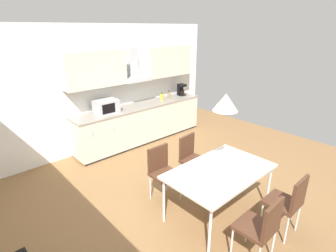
{
  "coord_description": "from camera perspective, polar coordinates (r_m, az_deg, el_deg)",
  "views": [
    {
      "loc": [
        -2.43,
        -2.52,
        2.58
      ],
      "look_at": [
        0.38,
        0.57,
        1.0
      ],
      "focal_mm": 28.0,
      "sensor_mm": 36.0,
      "label": 1
    }
  ],
  "objects": [
    {
      "name": "upper_wall_cabinets",
      "position": [
        6.06,
        -7.25,
        13.02
      ],
      "size": [
        3.27,
        0.4,
        0.72
      ],
      "color": "beige"
    },
    {
      "name": "chair_near_left",
      "position": [
        3.27,
        19.84,
        -19.6
      ],
      "size": [
        0.41,
        0.41,
        0.87
      ],
      "color": "#4C2D1E",
      "rests_on": "ground_plane"
    },
    {
      "name": "wall_back",
      "position": [
        5.81,
        -16.69,
        7.42
      ],
      "size": [
        6.55,
        0.1,
        2.66
      ],
      "primitive_type": "cube",
      "color": "white",
      "rests_on": "ground_plane"
    },
    {
      "name": "microwave",
      "position": [
        5.63,
        -13.29,
        4.17
      ],
      "size": [
        0.48,
        0.35,
        0.28
      ],
      "color": "#ADADB2",
      "rests_on": "kitchen_counter"
    },
    {
      "name": "backsplash_tile",
      "position": [
        6.31,
        -7.81,
        7.21
      ],
      "size": [
        3.27,
        0.02,
        0.48
      ],
      "primitive_type": "cube",
      "color": "silver",
      "rests_on": "kitchen_counter"
    },
    {
      "name": "coffee_maker",
      "position": [
        6.97,
        2.88,
        7.92
      ],
      "size": [
        0.18,
        0.19,
        0.3
      ],
      "color": "black",
      "rests_on": "kitchen_counter"
    },
    {
      "name": "dining_table",
      "position": [
        3.76,
        11.25,
        -9.95
      ],
      "size": [
        1.5,
        0.93,
        0.73
      ],
      "color": "silver",
      "rests_on": "ground_plane"
    },
    {
      "name": "ground_plane",
      "position": [
        4.36,
        1.38,
        -15.77
      ],
      "size": [
        8.19,
        7.68,
        0.02
      ],
      "primitive_type": "cube",
      "color": "brown"
    },
    {
      "name": "bottle_brown",
      "position": [
        6.67,
        0.19,
        6.8
      ],
      "size": [
        0.07,
        0.07,
        0.21
      ],
      "color": "brown",
      "rests_on": "kitchen_counter"
    },
    {
      "name": "kitchen_counter",
      "position": [
        6.26,
        -5.91,
        0.7
      ],
      "size": [
        3.29,
        0.66,
        0.89
      ],
      "color": "#333333",
      "rests_on": "ground_plane"
    },
    {
      "name": "chair_far_left",
      "position": [
        4.12,
        -1.31,
        -9.12
      ],
      "size": [
        0.41,
        0.41,
        0.87
      ],
      "color": "#4C2D1E",
      "rests_on": "ground_plane"
    },
    {
      "name": "pendant_lamp",
      "position": [
        3.37,
        12.45,
        5.05
      ],
      "size": [
        0.32,
        0.32,
        0.22
      ],
      "primitive_type": "cone",
      "color": "silver"
    },
    {
      "name": "chair_near_right",
      "position": [
        3.78,
        24.93,
        -14.34
      ],
      "size": [
        0.4,
        0.4,
        0.87
      ],
      "color": "#4C2D1E",
      "rests_on": "ground_plane"
    },
    {
      "name": "chair_far_right",
      "position": [
        4.53,
        5.06,
        -6.27
      ],
      "size": [
        0.44,
        0.44,
        0.87
      ],
      "color": "#4C2D1E",
      "rests_on": "ground_plane"
    },
    {
      "name": "bottle_yellow",
      "position": [
        6.52,
        -1.34,
        6.4
      ],
      "size": [
        0.07,
        0.07,
        0.18
      ],
      "color": "yellow",
      "rests_on": "kitchen_counter"
    }
  ]
}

